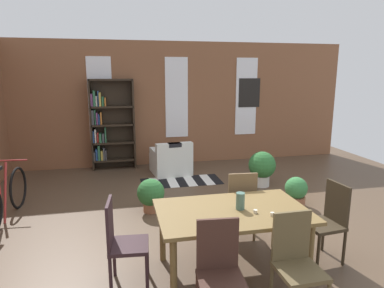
# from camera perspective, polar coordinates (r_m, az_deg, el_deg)

# --- Properties ---
(ground_plane) EXTENTS (9.93, 9.93, 0.00)m
(ground_plane) POSITION_cam_1_polar(r_m,az_deg,el_deg) (5.01, 5.22, -14.28)
(ground_plane) COLOR brown
(back_wall_brick) EXTENTS (8.64, 0.12, 2.95)m
(back_wall_brick) POSITION_cam_1_polar(r_m,az_deg,el_deg) (8.30, -2.69, 6.82)
(back_wall_brick) COLOR brown
(back_wall_brick) RESTS_ON ground
(window_pane_0) EXTENTS (0.55, 0.02, 1.92)m
(window_pane_0) POSITION_cam_1_polar(r_m,az_deg,el_deg) (8.11, -15.23, 7.35)
(window_pane_0) COLOR white
(window_pane_1) EXTENTS (0.55, 0.02, 1.92)m
(window_pane_1) POSITION_cam_1_polar(r_m,az_deg,el_deg) (8.22, -2.62, 7.81)
(window_pane_1) COLOR white
(window_pane_2) EXTENTS (0.55, 0.02, 1.92)m
(window_pane_2) POSITION_cam_1_polar(r_m,az_deg,el_deg) (8.70, 9.14, 7.89)
(window_pane_2) COLOR white
(dining_table) EXTENTS (1.64, 1.01, 0.75)m
(dining_table) POSITION_cam_1_polar(r_m,az_deg,el_deg) (3.80, 6.83, -12.15)
(dining_table) COLOR brown
(dining_table) RESTS_ON ground
(vase_on_table) EXTENTS (0.10, 0.10, 0.19)m
(vase_on_table) POSITION_cam_1_polar(r_m,az_deg,el_deg) (3.76, 8.17, -9.52)
(vase_on_table) COLOR #4C7266
(vase_on_table) RESTS_ON dining_table
(tealight_candle_0) EXTENTS (0.04, 0.04, 0.04)m
(tealight_candle_0) POSITION_cam_1_polar(r_m,az_deg,el_deg) (3.68, 13.43, -11.47)
(tealight_candle_0) COLOR silver
(tealight_candle_0) RESTS_ON dining_table
(tealight_candle_1) EXTENTS (0.04, 0.04, 0.04)m
(tealight_candle_1) POSITION_cam_1_polar(r_m,az_deg,el_deg) (3.71, 10.68, -11.14)
(tealight_candle_1) COLOR silver
(tealight_candle_1) RESTS_ON dining_table
(dining_chair_head_left) EXTENTS (0.43, 0.43, 0.95)m
(dining_chair_head_left) POSITION_cam_1_polar(r_m,az_deg,el_deg) (3.69, -11.82, -15.67)
(dining_chair_head_left) COLOR #332025
(dining_chair_head_left) RESTS_ON ground
(dining_chair_head_right) EXTENTS (0.44, 0.44, 0.95)m
(dining_chair_head_right) POSITION_cam_1_polar(r_m,az_deg,el_deg) (4.38, 22.01, -11.73)
(dining_chair_head_right) COLOR #34291B
(dining_chair_head_right) RESTS_ON ground
(dining_chair_far_right) EXTENTS (0.43, 0.43, 0.95)m
(dining_chair_far_right) POSITION_cam_1_polar(r_m,az_deg,el_deg) (4.61, 8.10, -9.76)
(dining_chair_far_right) COLOR brown
(dining_chair_far_right) RESTS_ON ground
(dining_chair_near_right) EXTENTS (0.40, 0.40, 0.95)m
(dining_chair_near_right) POSITION_cam_1_polar(r_m,az_deg,el_deg) (3.41, 17.21, -18.36)
(dining_chair_near_right) COLOR brown
(dining_chair_near_right) RESTS_ON ground
(dining_chair_near_left) EXTENTS (0.43, 0.43, 0.95)m
(dining_chair_near_left) POSITION_cam_1_polar(r_m,az_deg,el_deg) (3.15, 4.73, -20.57)
(dining_chair_near_left) COLOR #41271F
(dining_chair_near_left) RESTS_ON ground
(bookshelf_tall) EXTENTS (1.00, 0.29, 2.08)m
(bookshelf_tall) POSITION_cam_1_polar(r_m,az_deg,el_deg) (8.00, -13.86, 3.17)
(bookshelf_tall) COLOR #2D2319
(bookshelf_tall) RESTS_ON ground
(armchair_white) EXTENTS (0.89, 0.89, 0.75)m
(armchair_white) POSITION_cam_1_polar(r_m,az_deg,el_deg) (7.53, -3.56, -2.96)
(armchair_white) COLOR white
(armchair_white) RESTS_ON ground
(bicycle_second) EXTENTS (0.44, 1.73, 0.90)m
(bicycle_second) POSITION_cam_1_polar(r_m,az_deg,el_deg) (5.90, -28.98, -7.96)
(bicycle_second) COLOR black
(bicycle_second) RESTS_ON ground
(potted_plant_by_shelf) EXTENTS (0.54, 0.54, 0.70)m
(potted_plant_by_shelf) POSITION_cam_1_polar(r_m,az_deg,el_deg) (6.81, 11.76, -3.80)
(potted_plant_by_shelf) COLOR silver
(potted_plant_by_shelf) RESTS_ON ground
(potted_plant_corner) EXTENTS (0.38, 0.38, 0.49)m
(potted_plant_corner) POSITION_cam_1_polar(r_m,az_deg,el_deg) (6.01, 17.19, -7.60)
(potted_plant_corner) COLOR #9E6042
(potted_plant_corner) RESTS_ON ground
(potted_plant_window) EXTENTS (0.44, 0.44, 0.55)m
(potted_plant_window) POSITION_cam_1_polar(r_m,az_deg,el_deg) (5.52, -6.97, -8.38)
(potted_plant_window) COLOR #9E6042
(potted_plant_window) RESTS_ON ground
(striped_rug) EXTENTS (1.66, 0.72, 0.01)m
(striped_rug) POSITION_cam_1_polar(r_m,az_deg,el_deg) (7.05, -1.83, -6.31)
(striped_rug) COLOR black
(striped_rug) RESTS_ON ground
(framed_picture) EXTENTS (0.56, 0.03, 0.72)m
(framed_picture) POSITION_cam_1_polar(r_m,az_deg,el_deg) (8.72, 9.65, 8.54)
(framed_picture) COLOR black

